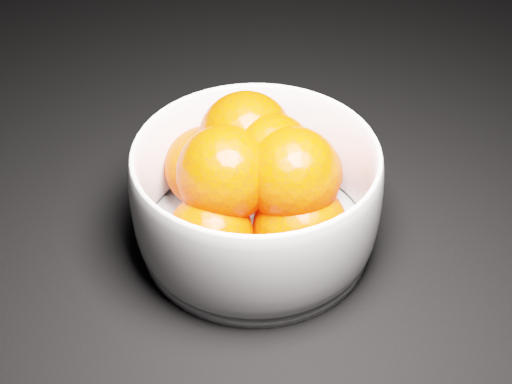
# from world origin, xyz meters

# --- Properties ---
(bowl) EXTENTS (0.22, 0.22, 0.11)m
(bowl) POSITION_xyz_m (-0.25, -0.25, 0.05)
(bowl) COLOR silver
(bowl) RESTS_ON ground
(orange_pile) EXTENTS (0.18, 0.17, 0.12)m
(orange_pile) POSITION_xyz_m (-0.25, -0.25, 0.07)
(orange_pile) COLOR #FD2E00
(orange_pile) RESTS_ON bowl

